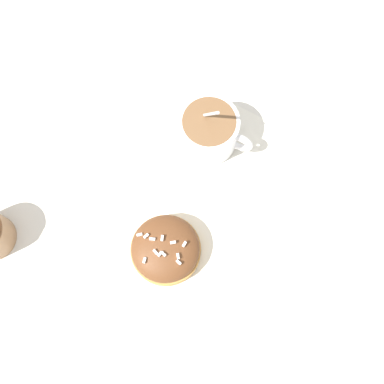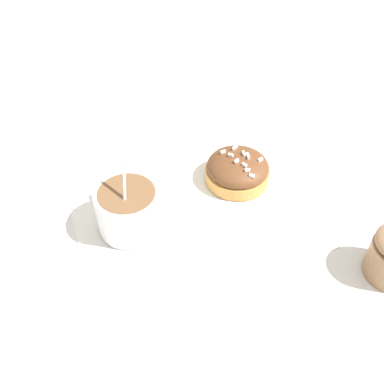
% 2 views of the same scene
% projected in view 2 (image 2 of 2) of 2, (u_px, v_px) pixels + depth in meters
% --- Properties ---
extents(ground_plane, '(3.00, 3.00, 0.00)m').
position_uv_depth(ground_plane, '(186.00, 202.00, 0.62)').
color(ground_plane, silver).
extents(paper_napkin, '(0.33, 0.31, 0.00)m').
position_uv_depth(paper_napkin, '(186.00, 202.00, 0.61)').
color(paper_napkin, white).
rests_on(paper_napkin, ground_plane).
extents(coffee_cup, '(0.08, 0.10, 0.11)m').
position_uv_depth(coffee_cup, '(128.00, 208.00, 0.56)').
color(coffee_cup, white).
rests_on(coffee_cup, paper_napkin).
extents(frosted_pastry, '(0.09, 0.09, 0.04)m').
position_uv_depth(frosted_pastry, '(238.00, 170.00, 0.63)').
color(frosted_pastry, '#D19347').
rests_on(frosted_pastry, paper_napkin).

